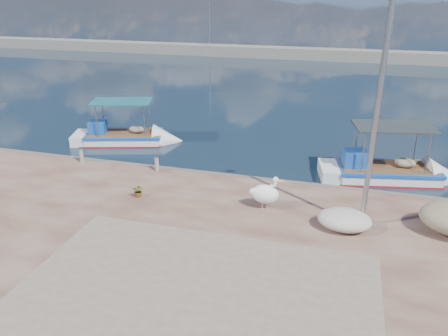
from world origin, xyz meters
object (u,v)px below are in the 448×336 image
lamp_post (375,127)px  boat_right (385,174)px  bollard_near (157,163)px  boat_left (124,139)px  pelican (266,193)px

lamp_post → boat_right: bearing=78.7°
bollard_near → boat_left: bearing=132.2°
boat_left → boat_right: bearing=-22.1°
boat_left → pelican: (8.69, -6.20, 0.87)m
boat_right → pelican: (-4.24, -4.98, 0.86)m
pelican → lamp_post: bearing=-9.3°
boat_right → pelican: boat_right is taller
boat_right → lamp_post: bearing=-112.7°
pelican → bollard_near: size_ratio=1.90×
pelican → lamp_post: 4.20m
boat_left → lamp_post: bearing=-45.5°
pelican → boat_left: bearing=141.0°
boat_right → lamp_post: lamp_post is taller
bollard_near → boat_right: bearing=17.6°
bollard_near → lamp_post: bearing=-16.4°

